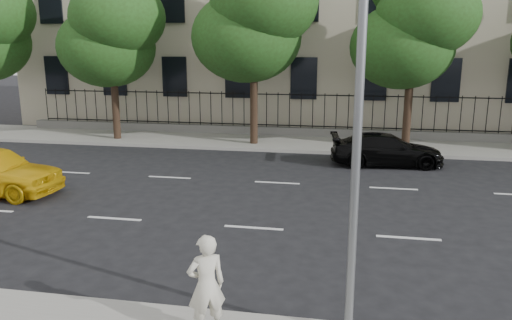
% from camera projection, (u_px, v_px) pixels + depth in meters
% --- Properties ---
extents(ground, '(120.00, 120.00, 0.00)m').
position_uv_depth(ground, '(233.00, 268.00, 10.95)').
color(ground, black).
rests_on(ground, ground).
extents(far_sidewalk, '(60.00, 4.00, 0.15)m').
position_uv_depth(far_sidewalk, '(297.00, 143.00, 24.34)').
color(far_sidewalk, gray).
rests_on(far_sidewalk, ground).
extents(lane_markings, '(49.60, 4.62, 0.01)m').
position_uv_depth(lane_markings, '(267.00, 202.00, 15.50)').
color(lane_markings, silver).
rests_on(lane_markings, ground).
extents(iron_fence, '(30.00, 0.50, 2.20)m').
position_uv_depth(iron_fence, '(301.00, 126.00, 25.84)').
color(iron_fence, slate).
rests_on(iron_fence, far_sidewalk).
extents(street_light, '(0.25, 3.32, 8.05)m').
position_uv_depth(street_light, '(362.00, 21.00, 7.64)').
color(street_light, slate).
rests_on(street_light, near_sidewalk).
extents(tree_b, '(5.53, 5.12, 8.97)m').
position_uv_depth(tree_b, '(112.00, 21.00, 23.99)').
color(tree_b, '#382619').
rests_on(tree_b, far_sidewalk).
extents(tree_c, '(5.89, 5.50, 9.80)m').
position_uv_depth(tree_c, '(255.00, 7.00, 22.63)').
color(tree_c, '#382619').
rests_on(tree_c, far_sidewalk).
extents(tree_d, '(5.34, 4.94, 8.84)m').
position_uv_depth(tree_d, '(414.00, 19.00, 21.53)').
color(tree_d, '#382619').
rests_on(tree_d, far_sidewalk).
extents(black_sedan, '(4.61, 2.24, 1.29)m').
position_uv_depth(black_sedan, '(386.00, 150.00, 20.07)').
color(black_sedan, black).
rests_on(black_sedan, ground).
extents(woman_near, '(0.75, 0.68, 1.73)m').
position_uv_depth(woman_near, '(206.00, 285.00, 8.04)').
color(woman_near, beige).
rests_on(woman_near, near_sidewalk).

